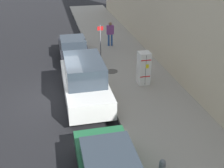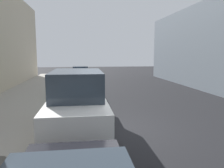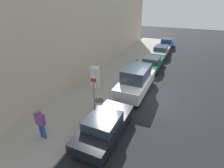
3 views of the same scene
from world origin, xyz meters
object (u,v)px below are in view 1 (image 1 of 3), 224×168
(discarded_refrigerator, at_px, (144,68))
(fire_hydrant, at_px, (162,168))
(parked_van_white, at_px, (85,81))
(parked_sedan_dark, at_px, (73,49))
(pedestrian_walking_far, at_px, (110,32))
(street_sign_post, at_px, (100,43))

(discarded_refrigerator, height_order, fire_hydrant, discarded_refrigerator)
(discarded_refrigerator, distance_m, parked_van_white, 3.37)
(discarded_refrigerator, relative_size, parked_sedan_dark, 0.40)
(pedestrian_walking_far, xyz_separation_m, parked_van_white, (2.85, 7.28, -0.14))
(discarded_refrigerator, relative_size, street_sign_post, 0.72)
(parked_van_white, bearing_deg, pedestrian_walking_far, -111.40)
(fire_hydrant, distance_m, pedestrian_walking_far, 13.17)
(street_sign_post, bearing_deg, fire_hydrant, 90.96)
(discarded_refrigerator, relative_size, fire_hydrant, 2.51)
(parked_sedan_dark, bearing_deg, fire_hydrant, 98.44)
(discarded_refrigerator, bearing_deg, parked_van_white, 14.25)
(discarded_refrigerator, bearing_deg, fire_hydrant, 76.77)
(pedestrian_walking_far, bearing_deg, parked_sedan_dark, 13.95)
(discarded_refrigerator, distance_m, pedestrian_walking_far, 6.46)
(pedestrian_walking_far, relative_size, parked_sedan_dark, 0.40)
(fire_hydrant, relative_size, pedestrian_walking_far, 0.40)
(parked_van_white, bearing_deg, street_sign_post, -110.86)
(parked_sedan_dark, bearing_deg, parked_van_white, 90.00)
(street_sign_post, bearing_deg, parked_sedan_dark, -46.67)
(pedestrian_walking_far, height_order, parked_van_white, parked_van_white)
(discarded_refrigerator, height_order, parked_van_white, parked_van_white)
(fire_hydrant, relative_size, parked_van_white, 0.14)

